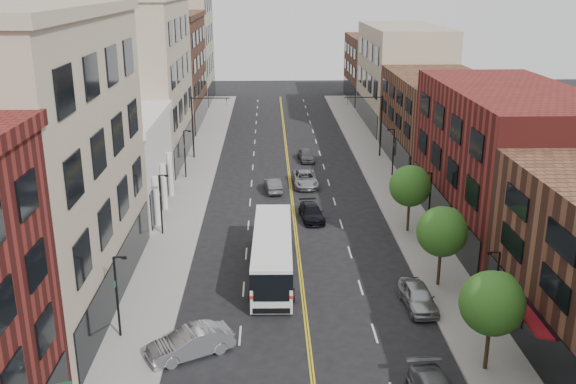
{
  "coord_description": "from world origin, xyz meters",
  "views": [
    {
      "loc": [
        -2.21,
        -25.37,
        19.92
      ],
      "look_at": [
        -0.79,
        19.85,
        5.0
      ],
      "focal_mm": 40.0,
      "sensor_mm": 36.0,
      "label": 1
    }
  ],
  "objects": [
    {
      "name": "sidewalk_left",
      "position": [
        -10.0,
        35.0,
        0.07
      ],
      "size": [
        4.0,
        110.0,
        0.15
      ],
      "primitive_type": "cube",
      "color": "gray",
      "rests_on": "ground"
    },
    {
      "name": "sidewalk_right",
      "position": [
        10.0,
        35.0,
        0.07
      ],
      "size": [
        4.0,
        110.0,
        0.15
      ],
      "primitive_type": "cube",
      "color": "gray",
      "rests_on": "ground"
    },
    {
      "name": "bldg_l_tanoffice",
      "position": [
        -17.0,
        13.0,
        9.0
      ],
      "size": [
        10.0,
        22.0,
        18.0
      ],
      "primitive_type": "cube",
      "color": "tan",
      "rests_on": "ground"
    },
    {
      "name": "bldg_l_white",
      "position": [
        -17.0,
        31.0,
        4.0
      ],
      "size": [
        10.0,
        14.0,
        8.0
      ],
      "primitive_type": "cube",
      "color": "silver",
      "rests_on": "ground"
    },
    {
      "name": "bldg_l_far_a",
      "position": [
        -17.0,
        48.0,
        9.0
      ],
      "size": [
        10.0,
        20.0,
        18.0
      ],
      "primitive_type": "cube",
      "color": "tan",
      "rests_on": "ground"
    },
    {
      "name": "bldg_l_far_b",
      "position": [
        -17.0,
        68.0,
        7.5
      ],
      "size": [
        10.0,
        20.0,
        15.0
      ],
      "primitive_type": "cube",
      "color": "#532E21",
      "rests_on": "ground"
    },
    {
      "name": "bldg_l_far_c",
      "position": [
        -17.0,
        86.0,
        10.0
      ],
      "size": [
        10.0,
        16.0,
        20.0
      ],
      "primitive_type": "cube",
      "color": "tan",
      "rests_on": "ground"
    },
    {
      "name": "bldg_r_mid",
      "position": [
        17.0,
        24.0,
        6.0
      ],
      "size": [
        10.0,
        22.0,
        12.0
      ],
      "primitive_type": "cube",
      "color": "#5D1C18",
      "rests_on": "ground"
    },
    {
      "name": "bldg_r_far_a",
      "position": [
        17.0,
        45.0,
        5.0
      ],
      "size": [
        10.0,
        20.0,
        10.0
      ],
      "primitive_type": "cube",
      "color": "#532E21",
      "rests_on": "ground"
    },
    {
      "name": "bldg_r_far_b",
      "position": [
        17.0,
        66.0,
        7.0
      ],
      "size": [
        10.0,
        22.0,
        14.0
      ],
      "primitive_type": "cube",
      "color": "tan",
      "rests_on": "ground"
    },
    {
      "name": "bldg_r_far_c",
      "position": [
        17.0,
        86.0,
        5.5
      ],
      "size": [
        10.0,
        18.0,
        11.0
      ],
      "primitive_type": "cube",
      "color": "#532E21",
      "rests_on": "ground"
    },
    {
      "name": "tree_r_1",
      "position": [
        9.39,
        4.07,
        4.13
      ],
      "size": [
        3.4,
        3.4,
        5.59
      ],
      "color": "black",
      "rests_on": "sidewalk_right"
    },
    {
      "name": "tree_r_2",
      "position": [
        9.39,
        14.07,
        4.13
      ],
      "size": [
        3.4,
        3.4,
        5.59
      ],
      "color": "black",
      "rests_on": "sidewalk_right"
    },
    {
      "name": "tree_r_3",
      "position": [
        9.39,
        24.07,
        4.13
      ],
      "size": [
        3.4,
        3.4,
        5.59
      ],
      "color": "black",
      "rests_on": "sidewalk_right"
    },
    {
      "name": "lamp_l_1",
      "position": [
        -10.95,
        8.0,
        2.97
      ],
      "size": [
        0.81,
        0.55,
        5.05
      ],
      "color": "black",
      "rests_on": "sidewalk_left"
    },
    {
      "name": "lamp_l_2",
      "position": [
        -10.95,
        24.0,
        2.97
      ],
      "size": [
        0.81,
        0.55,
        5.05
      ],
      "color": "black",
      "rests_on": "sidewalk_left"
    },
    {
      "name": "lamp_l_3",
      "position": [
        -10.95,
        40.0,
        2.97
      ],
      "size": [
        0.81,
        0.55,
        5.05
      ],
      "color": "black",
      "rests_on": "sidewalk_left"
    },
    {
      "name": "lamp_r_1",
      "position": [
        10.95,
        8.0,
        2.97
      ],
      "size": [
        0.81,
        0.55,
        5.05
      ],
      "color": "black",
      "rests_on": "sidewalk_right"
    },
    {
      "name": "lamp_r_2",
      "position": [
        10.95,
        24.0,
        2.97
      ],
      "size": [
        0.81,
        0.55,
        5.05
      ],
      "color": "black",
      "rests_on": "sidewalk_right"
    },
    {
      "name": "lamp_r_3",
      "position": [
        10.95,
        40.0,
        2.97
      ],
      "size": [
        0.81,
        0.55,
        5.05
      ],
      "color": "black",
      "rests_on": "sidewalk_right"
    },
    {
      "name": "signal_mast_left",
      "position": [
        -10.27,
        48.0,
        4.65
      ],
      "size": [
        4.49,
        0.18,
        7.2
      ],
      "color": "black",
      "rests_on": "sidewalk_left"
    },
    {
      "name": "signal_mast_right",
      "position": [
        10.27,
        48.0,
        4.65
      ],
      "size": [
        4.49,
        0.18,
        7.2
      ],
      "color": "black",
      "rests_on": "sidewalk_right"
    },
    {
      "name": "city_bus",
      "position": [
        -2.0,
        16.2,
        1.83
      ],
      "size": [
        3.16,
        12.33,
        3.16
      ],
      "rotation": [
        0.0,
        0.0,
        -0.02
      ],
      "color": "silver",
      "rests_on": "ground"
    },
    {
      "name": "car_angle_b",
      "position": [
        -6.67,
        5.98,
        0.8
      ],
      "size": [
        5.07,
        3.76,
        1.6
      ],
      "primitive_type": "imported",
      "rotation": [
        0.0,
        0.0,
        -1.08
      ],
      "color": "#A8AAB0",
      "rests_on": "ground"
    },
    {
      "name": "car_parked_far",
      "position": [
        7.25,
        11.1,
        0.77
      ],
      "size": [
        2.09,
        4.61,
        1.54
      ],
      "primitive_type": "imported",
      "rotation": [
        0.0,
        0.0,
        0.06
      ],
      "color": "#A3A6AB",
      "rests_on": "ground"
    },
    {
      "name": "car_lane_behind",
      "position": [
        -1.8,
        35.19,
        0.66
      ],
      "size": [
        1.93,
        4.18,
        1.33
      ],
      "primitive_type": "imported",
      "rotation": [
        0.0,
        0.0,
        3.28
      ],
      "color": "#49494E",
      "rests_on": "ground"
    },
    {
      "name": "car_lane_a",
      "position": [
        1.5,
        27.19,
        0.65
      ],
      "size": [
        2.34,
        4.68,
        1.3
      ],
      "primitive_type": "imported",
      "rotation": [
        0.0,
        0.0,
        0.12
      ],
      "color": "black",
      "rests_on": "ground"
    },
    {
      "name": "car_lane_b",
      "position": [
        1.5,
        37.02,
        0.73
      ],
      "size": [
        2.63,
        5.33,
        1.45
      ],
      "primitive_type": "imported",
      "rotation": [
        0.0,
        0.0,
        0.04
      ],
      "color": "gray",
      "rests_on": "ground"
    },
    {
      "name": "car_lane_c",
      "position": [
        2.12,
        46.51,
        0.69
      ],
      "size": [
        2.0,
        4.18,
        1.38
      ],
      "primitive_type": "imported",
      "rotation": [
        0.0,
        0.0,
        0.09
      ],
      "color": "#46464B",
      "rests_on": "ground"
    }
  ]
}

